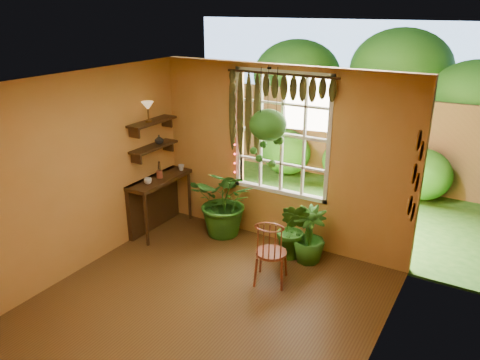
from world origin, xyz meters
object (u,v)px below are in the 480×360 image
object	(u,v)px
potted_plant_left	(226,201)
potted_plant_mid	(293,230)
counter_ledge	(156,197)
hanging_basket	(268,128)
windsor_chair	(271,261)

from	to	relation	value
potted_plant_left	potted_plant_mid	bearing A→B (deg)	-6.95
potted_plant_mid	potted_plant_left	bearing A→B (deg)	173.05
counter_ledge	potted_plant_mid	bearing A→B (deg)	5.37
potted_plant_mid	hanging_basket	xyz separation A→B (m)	(-0.52, 0.15, 1.41)
counter_ledge	hanging_basket	world-z (taller)	hanging_basket
windsor_chair	potted_plant_mid	world-z (taller)	windsor_chair
windsor_chair	potted_plant_left	xyz separation A→B (m)	(-1.24, 0.88, 0.26)
hanging_basket	potted_plant_mid	bearing A→B (deg)	-16.38
potted_plant_mid	counter_ledge	bearing A→B (deg)	-174.63
hanging_basket	counter_ledge	bearing A→B (deg)	-168.47
potted_plant_mid	windsor_chair	bearing A→B (deg)	-88.98
counter_ledge	hanging_basket	xyz separation A→B (m)	(1.83, 0.37, 1.31)
windsor_chair	hanging_basket	size ratio (longest dim) A/B	0.79
potted_plant_mid	hanging_basket	distance (m)	1.51
potted_plant_left	hanging_basket	world-z (taller)	hanging_basket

